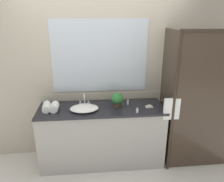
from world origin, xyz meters
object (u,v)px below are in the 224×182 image
faucet (84,101)px  amenity_bottle_body_wash (137,110)px  amenity_bottle_conditioner (128,102)px  rolled_towel_near_edge (46,107)px  soap_dish (149,106)px  rolled_towel_middle (54,107)px  potted_plant (117,99)px  sink_basin (84,108)px

faucet → amenity_bottle_body_wash: size_ratio=2.41×
amenity_bottle_conditioner → rolled_towel_near_edge: bearing=-175.4°
faucet → soap_dish: (0.92, -0.16, -0.04)m
soap_dish → amenity_bottle_conditioner: amenity_bottle_conditioner is taller
amenity_bottle_body_wash → amenity_bottle_conditioner: 0.29m
rolled_towel_near_edge → rolled_towel_middle: rolled_towel_middle is taller
soap_dish → amenity_bottle_body_wash: bearing=-140.5°
amenity_bottle_conditioner → faucet: bearing=175.3°
rolled_towel_middle → soap_dish: bearing=0.2°
potted_plant → rolled_towel_near_edge: size_ratio=0.94×
soap_dish → rolled_towel_near_edge: rolled_towel_near_edge is taller
potted_plant → amenity_bottle_body_wash: 0.36m
faucet → rolled_towel_middle: faucet is taller
sink_basin → faucet: bearing=90.0°
potted_plant → amenity_bottle_body_wash: potted_plant is taller
potted_plant → sink_basin: bearing=-168.8°
soap_dish → amenity_bottle_conditioner: (-0.29, 0.11, 0.03)m
amenity_bottle_body_wash → rolled_towel_near_edge: size_ratio=0.34×
rolled_towel_near_edge → potted_plant: bearing=3.2°
amenity_bottle_conditioner → rolled_towel_middle: rolled_towel_middle is taller
soap_dish → rolled_towel_middle: rolled_towel_middle is taller
faucet → amenity_bottle_conditioner: (0.63, -0.05, -0.01)m
amenity_bottle_conditioner → rolled_towel_near_edge: size_ratio=0.43×
amenity_bottle_body_wash → rolled_towel_middle: (-1.12, 0.17, 0.02)m
potted_plant → rolled_towel_middle: (-0.87, -0.08, -0.06)m
rolled_towel_near_edge → faucet: bearing=15.7°
sink_basin → faucet: (-0.00, 0.18, 0.03)m
soap_dish → rolled_towel_middle: size_ratio=0.55×
sink_basin → soap_dish: (0.92, 0.02, -0.02)m
faucet → amenity_bottle_body_wash: 0.79m
sink_basin → faucet: faucet is taller
sink_basin → amenity_bottle_body_wash: 0.73m
soap_dish → rolled_towel_middle: (-1.33, -0.01, 0.04)m
amenity_bottle_conditioner → rolled_towel_near_edge: rolled_towel_near_edge is taller
amenity_bottle_conditioner → rolled_towel_middle: 1.05m
faucet → soap_dish: size_ratio=1.78×
sink_basin → amenity_bottle_conditioner: (0.63, 0.13, 0.01)m
sink_basin → potted_plant: 0.48m
potted_plant → amenity_bottle_conditioner: 0.18m
faucet → amenity_bottle_body_wash: bearing=-25.1°
sink_basin → amenity_bottle_body_wash: (0.72, -0.15, 0.00)m
faucet → potted_plant: 0.48m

